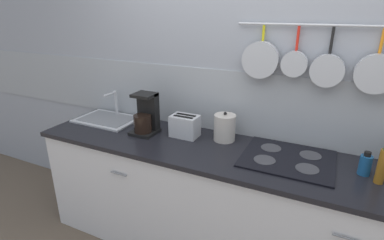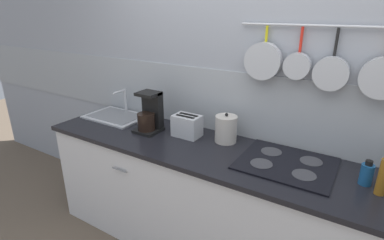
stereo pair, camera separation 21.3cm
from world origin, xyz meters
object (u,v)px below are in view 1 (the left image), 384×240
Objects in this scene: kettle at (225,128)px; bottle_dish_soap at (382,165)px; bottle_cooking_wine at (365,164)px; coffee_maker at (146,117)px; toaster at (185,126)px.

bottle_dish_soap is (1.00, -0.18, 0.01)m from kettle.
kettle is 0.93m from bottle_cooking_wine.
coffee_maker is at bearing -179.15° from bottle_cooking_wine.
kettle is (0.61, 0.13, -0.03)m from coffee_maker.
bottle_cooking_wine is at bearing 0.85° from coffee_maker.
toaster is 1.01× the size of kettle.
bottle_cooking_wine is at bearing -6.69° from kettle.
coffee_maker is at bearing -168.11° from toaster.
kettle is at bearing 12.31° from toaster.
bottle_dish_soap is at bearing -9.99° from kettle.
toaster is 0.90× the size of bottle_dish_soap.
kettle is at bearing 170.01° from bottle_dish_soap.
bottle_cooking_wine is 0.59× the size of bottle_dish_soap.
coffee_maker is 1.28× the size of bottle_dish_soap.
bottle_dish_soap is (0.07, -0.07, 0.05)m from bottle_cooking_wine.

